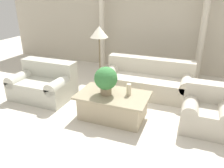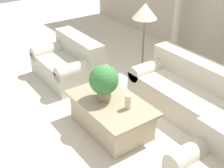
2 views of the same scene
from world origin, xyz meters
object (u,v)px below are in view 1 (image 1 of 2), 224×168
object	(u,v)px
loveseat	(44,83)
floor_lamp	(99,35)
potted_plant	(106,79)
coffee_table	(113,105)
sofa_long	(148,80)
armchair	(207,111)

from	to	relation	value
loveseat	floor_lamp	size ratio (longest dim) A/B	0.87
loveseat	potted_plant	xyz separation A→B (m)	(1.70, -0.32, 0.46)
loveseat	coffee_table	world-z (taller)	loveseat
sofa_long	floor_lamp	size ratio (longest dim) A/B	1.36
loveseat	potted_plant	world-z (taller)	potted_plant
floor_lamp	armchair	bearing A→B (deg)	-22.47
sofa_long	potted_plant	size ratio (longest dim) A/B	3.87
coffee_table	potted_plant	bearing A→B (deg)	-163.71
sofa_long	floor_lamp	world-z (taller)	floor_lamp
coffee_table	armchair	bearing A→B (deg)	9.59
loveseat	floor_lamp	world-z (taller)	floor_lamp
coffee_table	potted_plant	world-z (taller)	potted_plant
sofa_long	loveseat	bearing A→B (deg)	-153.62
loveseat	armchair	bearing A→B (deg)	0.08
potted_plant	coffee_table	bearing A→B (deg)	16.29
loveseat	coffee_table	xyz separation A→B (m)	(1.83, -0.28, -0.09)
coffee_table	floor_lamp	distance (m)	1.94
sofa_long	coffee_table	bearing A→B (deg)	-104.93
potted_plant	armchair	xyz separation A→B (m)	(1.82, 0.32, -0.46)
sofa_long	floor_lamp	bearing A→B (deg)	-179.16
potted_plant	floor_lamp	distance (m)	1.67
loveseat	coffee_table	distance (m)	1.85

